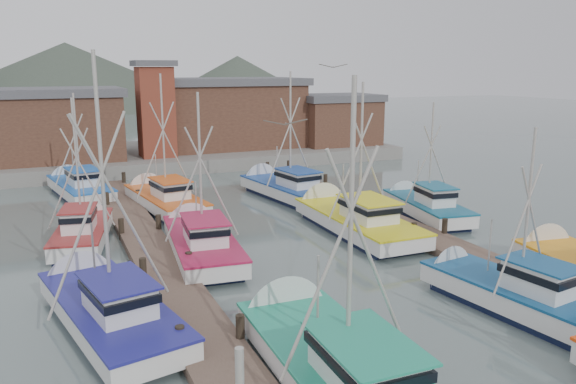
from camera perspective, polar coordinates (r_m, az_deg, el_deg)
name	(u,v)px	position (r m, az deg, el deg)	size (l,w,h in m)	color
ground	(365,298)	(23.41, 7.80, -10.58)	(260.00, 260.00, 0.00)	#536462
dock_left	(172,284)	(24.45, -11.74, -9.16)	(2.30, 46.00, 1.50)	#4E3A30
dock_right	(440,244)	(30.28, 15.23, -5.07)	(2.30, 46.00, 1.50)	#4E3A30
quay	(171,155)	(57.10, -11.82, 3.67)	(44.00, 16.00, 1.20)	gray
shed_left	(48,124)	(53.51, -23.20, 6.39)	(12.72, 8.48, 6.20)	brown
shed_center	(228,112)	(58.13, -6.15, 8.08)	(14.84, 9.54, 6.90)	brown
shed_right	(337,119)	(59.74, 4.95, 7.40)	(8.48, 6.36, 5.20)	brown
lookout_tower	(156,108)	(52.27, -13.30, 8.27)	(3.60, 3.60, 8.50)	brown
distant_hills	(35,109)	(141.18, -24.30, 7.74)	(175.00, 140.00, 42.00)	#424E41
boat_4	(334,364)	(17.18, 4.67, -17.01)	(4.06, 10.40, 9.94)	#101837
boat_5	(505,291)	(23.60, 21.21, -9.38)	(3.58, 8.44, 7.72)	#101837
boat_6	(106,307)	(21.66, -18.03, -11.09)	(4.67, 9.73, 10.51)	#101837
boat_8	(200,241)	(28.41, -8.89, -4.95)	(3.76, 9.46, 8.84)	#101837
boat_9	(352,219)	(32.29, 6.51, -2.73)	(3.89, 10.51, 9.41)	#101837
boat_10	(84,231)	(31.68, -20.00, -3.73)	(3.81, 8.02, 8.26)	#101837
boat_11	(423,206)	(36.14, 13.56, -1.36)	(3.76, 8.43, 7.77)	#101837
boat_12	(163,199)	(37.90, -12.63, -0.66)	(4.13, 9.56, 9.59)	#101837
boat_13	(285,188)	(40.26, -0.34, 0.41)	(4.37, 10.10, 9.78)	#101837
boat_14	(78,187)	(43.38, -20.53, 0.49)	(4.33, 9.42, 8.20)	#101837
gull_near	(286,123)	(18.77, -0.23, 7.02)	(1.55, 0.65, 0.24)	gray
gull_far	(333,66)	(28.63, 4.61, 12.61)	(1.55, 0.63, 0.24)	gray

